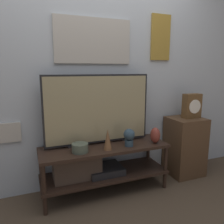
% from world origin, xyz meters
% --- Properties ---
extents(ground_plane, '(12.00, 12.00, 0.00)m').
position_xyz_m(ground_plane, '(0.00, 0.00, 0.00)').
color(ground_plane, '#4C3D2D').
extents(wall_back, '(6.40, 0.08, 2.70)m').
position_xyz_m(wall_back, '(0.00, 0.52, 1.36)').
color(wall_back, '#B2BCC6').
rests_on(wall_back, ground_plane).
extents(media_console, '(1.32, 0.43, 0.50)m').
position_xyz_m(media_console, '(-0.10, 0.25, 0.32)').
color(media_console, black).
rests_on(media_console, ground_plane).
extents(television, '(1.12, 0.05, 0.73)m').
position_xyz_m(television, '(-0.04, 0.35, 0.87)').
color(television, black).
rests_on(television, media_console).
extents(vase_urn_stoneware, '(0.10, 0.12, 0.17)m').
position_xyz_m(vase_urn_stoneware, '(0.54, 0.15, 0.58)').
color(vase_urn_stoneware, brown).
rests_on(vase_urn_stoneware, media_console).
extents(vase_slim_bronze, '(0.08, 0.08, 0.21)m').
position_xyz_m(vase_slim_bronze, '(-0.01, 0.15, 0.61)').
color(vase_slim_bronze, brown).
rests_on(vase_slim_bronze, media_console).
extents(vase_wide_bowl, '(0.16, 0.16, 0.08)m').
position_xyz_m(vase_wide_bowl, '(-0.27, 0.18, 0.54)').
color(vase_wide_bowl, '#4C5647').
rests_on(vase_wide_bowl, media_console).
extents(decorative_bust, '(0.12, 0.12, 0.18)m').
position_xyz_m(decorative_bust, '(0.24, 0.17, 0.60)').
color(decorative_bust, '#2D4251').
rests_on(decorative_bust, media_console).
extents(side_table, '(0.40, 0.37, 0.71)m').
position_xyz_m(side_table, '(1.05, 0.28, 0.35)').
color(side_table, '#513823').
rests_on(side_table, ground_plane).
extents(mantel_clock, '(0.22, 0.11, 0.29)m').
position_xyz_m(mantel_clock, '(1.11, 0.27, 0.85)').
color(mantel_clock, brown).
rests_on(mantel_clock, side_table).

